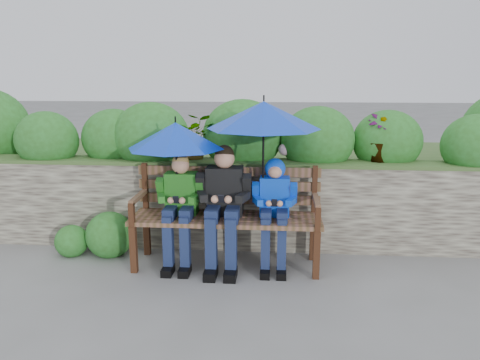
# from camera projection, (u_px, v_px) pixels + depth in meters

# --- Properties ---
(ground) EXTENTS (60.00, 60.00, 0.00)m
(ground) POSITION_uv_depth(u_px,v_px,m) (239.00, 271.00, 4.87)
(ground) COLOR slate
(ground) RESTS_ON ground
(garden_backdrop) EXTENTS (8.00, 2.87, 1.88)m
(garden_backdrop) POSITION_uv_depth(u_px,v_px,m) (246.00, 177.00, 6.27)
(garden_backdrop) COLOR #4E453C
(garden_backdrop) RESTS_ON ground
(park_bench) EXTENTS (1.99, 0.58, 1.05)m
(park_bench) POSITION_uv_depth(u_px,v_px,m) (227.00, 209.00, 4.97)
(park_bench) COLOR #3D2112
(park_bench) RESTS_ON ground
(boy_left) EXTENTS (0.50, 0.57, 1.19)m
(boy_left) POSITION_uv_depth(u_px,v_px,m) (180.00, 203.00, 4.89)
(boy_left) COLOR #2F7E20
(boy_left) RESTS_ON ground
(boy_middle) EXTENTS (0.57, 0.66, 1.29)m
(boy_middle) POSITION_uv_depth(u_px,v_px,m) (224.00, 201.00, 4.84)
(boy_middle) COLOR black
(boy_middle) RESTS_ON ground
(boy_right) EXTENTS (0.46, 0.56, 1.15)m
(boy_right) POSITION_uv_depth(u_px,v_px,m) (274.00, 203.00, 4.83)
(boy_right) COLOR blue
(boy_right) RESTS_ON ground
(umbrella_left) EXTENTS (1.00, 1.00, 0.83)m
(umbrella_left) POSITION_uv_depth(u_px,v_px,m) (176.00, 136.00, 4.77)
(umbrella_left) COLOR #0A36C5
(umbrella_left) RESTS_ON ground
(umbrella_right) EXTENTS (1.16, 1.16, 1.02)m
(umbrella_right) POSITION_uv_depth(u_px,v_px,m) (264.00, 115.00, 4.69)
(umbrella_right) COLOR #0A36C5
(umbrella_right) RESTS_ON ground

